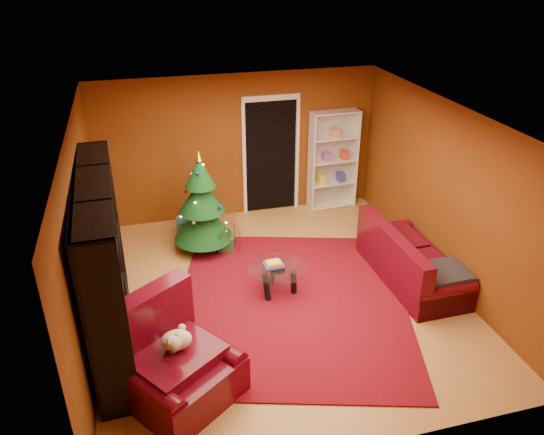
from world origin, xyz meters
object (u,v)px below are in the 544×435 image
object	(u,v)px
dog	(176,340)
acrylic_chair	(227,230)
christmas_tree	(202,203)
sofa	(413,255)
coffee_table	(278,280)
gift_box_red	(190,221)
armchair	(178,361)
media_unit	(105,264)
white_bookshelf	(333,161)
rug	(292,302)
gift_box_green	(226,243)
gift_box_teal	(187,227)

from	to	relation	value
dog	acrylic_chair	distance (m)	3.11
christmas_tree	sofa	world-z (taller)	christmas_tree
coffee_table	acrylic_chair	size ratio (longest dim) A/B	1.10
gift_box_red	armchair	bearing A→B (deg)	-98.53
media_unit	sofa	size ratio (longest dim) A/B	1.42
white_bookshelf	dog	bearing A→B (deg)	-131.63
dog	rug	bearing A→B (deg)	1.14
media_unit	gift_box_red	bearing A→B (deg)	62.68
dog	acrylic_chair	bearing A→B (deg)	34.15
gift_box_green	coffee_table	distance (m)	1.49
gift_box_green	acrylic_chair	xyz separation A→B (m)	(0.03, -0.03, 0.26)
gift_box_red	white_bookshelf	size ratio (longest dim) A/B	0.13
white_bookshelf	gift_box_red	bearing A→B (deg)	-178.79
gift_box_green	white_bookshelf	world-z (taller)	white_bookshelf
gift_box_teal	armchair	xyz separation A→B (m)	(-0.51, -3.65, 0.31)
gift_box_teal	acrylic_chair	world-z (taller)	acrylic_chair
white_bookshelf	armchair	bearing A→B (deg)	-131.26
media_unit	dog	distance (m)	1.40
dog	sofa	size ratio (longest dim) A/B	0.20
media_unit	dog	bearing A→B (deg)	-60.59
rug	armchair	size ratio (longest dim) A/B	3.06
gift_box_red	white_bookshelf	xyz separation A→B (m)	(2.74, 0.17, 0.81)
armchair	media_unit	bearing A→B (deg)	84.26
armchair	christmas_tree	bearing A→B (deg)	41.49
media_unit	christmas_tree	xyz separation A→B (m)	(1.43, 1.91, -0.24)
christmas_tree	dog	distance (m)	3.15
acrylic_chair	gift_box_green	bearing A→B (deg)	125.81
gift_box_teal	coffee_table	distance (m)	2.30
acrylic_chair	sofa	bearing A→B (deg)	-34.96
rug	armchair	bearing A→B (deg)	-142.21
rug	sofa	size ratio (longest dim) A/B	1.88
white_bookshelf	acrylic_chair	size ratio (longest dim) A/B	2.51
gift_box_teal	coffee_table	size ratio (longest dim) A/B	0.39
sofa	coffee_table	xyz separation A→B (m)	(-2.03, 0.17, -0.20)
coffee_table	acrylic_chair	distance (m)	1.45
white_bookshelf	sofa	xyz separation A→B (m)	(0.27, -2.69, -0.51)
sofa	acrylic_chair	world-z (taller)	sofa
media_unit	acrylic_chair	xyz separation A→B (m)	(1.79, 1.75, -0.70)
christmas_tree	gift_box_red	size ratio (longest dim) A/B	7.07
gift_box_teal	white_bookshelf	xyz separation A→B (m)	(2.82, 0.48, 0.77)
dog	acrylic_chair	xyz separation A→B (m)	(1.08, 2.90, -0.33)
gift_box_red	media_unit	bearing A→B (deg)	-115.24
gift_box_teal	dog	xyz separation A→B (m)	(-0.50, -3.58, 0.55)
christmas_tree	gift_box_green	world-z (taller)	christmas_tree
rug	acrylic_chair	world-z (taller)	acrylic_chair
gift_box_red	gift_box_teal	bearing A→B (deg)	-104.28
christmas_tree	acrylic_chair	xyz separation A→B (m)	(0.36, -0.16, -0.45)
media_unit	acrylic_chair	distance (m)	2.60
media_unit	gift_box_teal	world-z (taller)	media_unit
gift_box_teal	acrylic_chair	distance (m)	0.92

